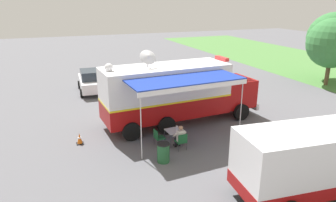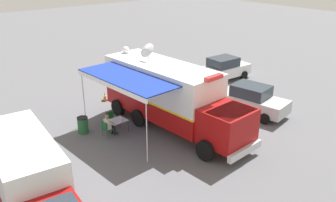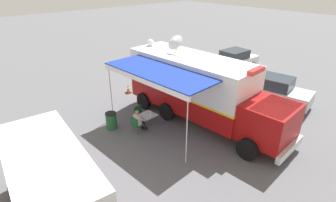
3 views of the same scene
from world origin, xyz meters
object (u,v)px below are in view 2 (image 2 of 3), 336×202
object	(u,v)px
car_behind_truck	(224,68)
car_far_corner	(252,99)
folding_chair_at_table	(106,128)
support_truck	(28,176)
water_bottle	(121,119)
folding_table	(118,121)
folding_chair_beside_table	(111,118)
trash_bin	(83,125)
traffic_cone	(105,97)
seated_responder	(109,125)
command_truck	(170,95)

from	to	relation	value
car_behind_truck	car_far_corner	world-z (taller)	same
folding_chair_at_table	support_truck	distance (m)	6.13
water_bottle	folding_chair_at_table	bearing A→B (deg)	-7.49
folding_table	folding_chair_beside_table	xyz separation A→B (m)	(-0.06, -0.85, -0.16)
trash_bin	support_truck	distance (m)	6.33
traffic_cone	seated_responder	bearing A→B (deg)	62.66
command_truck	traffic_cone	world-z (taller)	command_truck
water_bottle	traffic_cone	size ratio (longest dim) A/B	0.39
trash_bin	support_truck	world-z (taller)	support_truck
traffic_cone	support_truck	xyz separation A→B (m)	(7.66, 7.77, 1.11)
seated_responder	traffic_cone	size ratio (longest dim) A/B	2.16
command_truck	seated_responder	size ratio (longest dim) A/B	7.70
folding_chair_beside_table	seated_responder	bearing A→B (deg)	53.37
car_behind_truck	folding_chair_at_table	bearing A→B (deg)	12.19
command_truck	trash_bin	bearing A→B (deg)	-30.59
folding_table	traffic_cone	bearing A→B (deg)	-111.10
folding_chair_at_table	car_behind_truck	bearing A→B (deg)	-167.81
support_truck	car_far_corner	distance (m)	13.58
seated_responder	traffic_cone	bearing A→B (deg)	-117.34
folding_chair_beside_table	car_behind_truck	bearing A→B (deg)	-171.44
support_truck	folding_table	bearing A→B (deg)	-150.97
trash_bin	car_far_corner	size ratio (longest dim) A/B	0.20
traffic_cone	command_truck	bearing A→B (deg)	98.40
water_bottle	folding_chair_beside_table	xyz separation A→B (m)	(-0.00, -1.02, -0.32)
car_behind_truck	support_truck	bearing A→B (deg)	18.83
traffic_cone	car_behind_truck	size ratio (longest dim) A/B	0.14
support_truck	car_behind_truck	xyz separation A→B (m)	(-17.01, -5.80, -0.51)
folding_table	car_behind_truck	distance (m)	11.35
folding_chair_at_table	folding_chair_beside_table	bearing A→B (deg)	-133.28
trash_bin	traffic_cone	xyz separation A→B (m)	(-3.26, -3.32, -0.18)
folding_table	traffic_cone	size ratio (longest dim) A/B	1.46
traffic_cone	car_behind_truck	world-z (taller)	car_behind_truck
command_truck	folding_chair_at_table	xyz separation A→B (m)	(3.38, -1.22, -1.43)
water_bottle	car_behind_truck	distance (m)	11.34
folding_table	folding_chair_at_table	size ratio (longest dim) A/B	0.97
folding_chair_beside_table	folding_chair_at_table	bearing A→B (deg)	46.72
car_far_corner	folding_chair_beside_table	bearing A→B (deg)	-26.51
seated_responder	folding_chair_at_table	bearing A→B (deg)	3.55
traffic_cone	car_far_corner	size ratio (longest dim) A/B	0.13
traffic_cone	folding_table	bearing A→B (deg)	68.90
support_truck	car_far_corner	size ratio (longest dim) A/B	1.57
command_truck	traffic_cone	xyz separation A→B (m)	(0.85, -5.75, -1.66)
folding_chair_at_table	car_behind_truck	world-z (taller)	car_behind_truck
command_truck	seated_responder	bearing A→B (deg)	-21.06
folding_table	folding_chair_beside_table	distance (m)	0.87
support_truck	car_far_corner	world-z (taller)	support_truck
car_behind_truck	traffic_cone	bearing A→B (deg)	-11.91
seated_responder	trash_bin	world-z (taller)	seated_responder
trash_bin	water_bottle	bearing A→B (deg)	140.08
water_bottle	folding_chair_at_table	xyz separation A→B (m)	(0.85, -0.11, -0.32)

